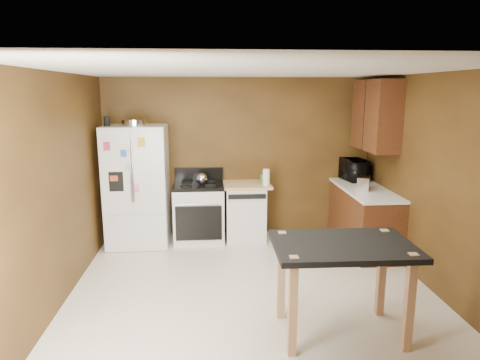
{
  "coord_description": "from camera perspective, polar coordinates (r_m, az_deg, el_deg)",
  "views": [
    {
      "loc": [
        -0.49,
        -4.47,
        2.3
      ],
      "look_at": [
        -0.09,
        0.85,
        1.18
      ],
      "focal_mm": 32.0,
      "sensor_mm": 36.0,
      "label": 1
    }
  ],
  "objects": [
    {
      "name": "floor",
      "position": [
        5.05,
        1.75,
        -15.22
      ],
      "size": [
        4.5,
        4.5,
        0.0
      ],
      "primitive_type": "plane",
      "color": "white",
      "rests_on": "ground"
    },
    {
      "name": "ceiling",
      "position": [
        4.5,
        1.95,
        14.42
      ],
      "size": [
        4.5,
        4.5,
        0.0
      ],
      "primitive_type": "plane",
      "rotation": [
        3.14,
        0.0,
        0.0
      ],
      "color": "white",
      "rests_on": "ground"
    },
    {
      "name": "wall_back",
      "position": [
        6.82,
        -0.17,
        3.01
      ],
      "size": [
        4.2,
        0.0,
        4.2
      ],
      "primitive_type": "plane",
      "rotation": [
        1.57,
        0.0,
        0.0
      ],
      "color": "#573B16",
      "rests_on": "ground"
    },
    {
      "name": "wall_front",
      "position": [
        2.5,
        7.49,
        -13.01
      ],
      "size": [
        4.2,
        0.0,
        4.2
      ],
      "primitive_type": "plane",
      "rotation": [
        -1.57,
        0.0,
        0.0
      ],
      "color": "#573B16",
      "rests_on": "ground"
    },
    {
      "name": "wall_left",
      "position": [
        4.87,
        -23.57,
        -1.59
      ],
      "size": [
        0.0,
        4.5,
        4.5
      ],
      "primitive_type": "plane",
      "rotation": [
        1.57,
        0.0,
        1.57
      ],
      "color": "#573B16",
      "rests_on": "ground"
    },
    {
      "name": "wall_right",
      "position": [
        5.27,
        25.19,
        -0.76
      ],
      "size": [
        0.0,
        4.5,
        4.5
      ],
      "primitive_type": "plane",
      "rotation": [
        1.57,
        0.0,
        -1.57
      ],
      "color": "#573B16",
      "rests_on": "ground"
    },
    {
      "name": "roasting_pan",
      "position": [
        6.41,
        -13.87,
        7.46
      ],
      "size": [
        0.36,
        0.36,
        0.09
      ],
      "primitive_type": "cylinder",
      "color": "silver",
      "rests_on": "refrigerator"
    },
    {
      "name": "pen_cup",
      "position": [
        6.44,
        -17.34,
        7.48
      ],
      "size": [
        0.09,
        0.09,
        0.13
      ],
      "primitive_type": "cylinder",
      "color": "black",
      "rests_on": "refrigerator"
    },
    {
      "name": "kettle",
      "position": [
        6.49,
        -5.12,
        0.16
      ],
      "size": [
        0.18,
        0.18,
        0.18
      ],
      "primitive_type": "sphere",
      "color": "silver",
      "rests_on": "gas_range"
    },
    {
      "name": "paper_towel",
      "position": [
        6.46,
        3.52,
        0.37
      ],
      "size": [
        0.11,
        0.11,
        0.25
      ],
      "primitive_type": "cylinder",
      "rotation": [
        0.0,
        0.0,
        -0.06
      ],
      "color": "white",
      "rests_on": "dishwasher"
    },
    {
      "name": "green_canister",
      "position": [
        6.7,
        3.21,
        0.22
      ],
      "size": [
        0.14,
        0.14,
        0.12
      ],
      "primitive_type": "cylinder",
      "rotation": [
        0.0,
        0.0,
        0.42
      ],
      "color": "#399656",
      "rests_on": "dishwasher"
    },
    {
      "name": "toaster",
      "position": [
        6.37,
        16.15,
        -0.42
      ],
      "size": [
        0.26,
        0.31,
        0.19
      ],
      "primitive_type": "cube",
      "rotation": [
        0.0,
        0.0,
        -0.43
      ],
      "color": "silver",
      "rests_on": "right_cabinets"
    },
    {
      "name": "microwave",
      "position": [
        7.05,
        14.85,
        1.29
      ],
      "size": [
        0.46,
        0.61,
        0.31
      ],
      "primitive_type": "imported",
      "rotation": [
        0.0,
        0.0,
        1.73
      ],
      "color": "black",
      "rests_on": "right_cabinets"
    },
    {
      "name": "refrigerator",
      "position": [
        6.57,
        -13.52,
        -0.76
      ],
      "size": [
        0.9,
        0.8,
        1.8
      ],
      "color": "white",
      "rests_on": "ground"
    },
    {
      "name": "gas_range",
      "position": [
        6.66,
        -5.48,
        -4.22
      ],
      "size": [
        0.76,
        0.68,
        1.1
      ],
      "color": "white",
      "rests_on": "ground"
    },
    {
      "name": "dishwasher",
      "position": [
        6.7,
        0.7,
        -4.13
      ],
      "size": [
        0.78,
        0.63,
        0.89
      ],
      "color": "white",
      "rests_on": "ground"
    },
    {
      "name": "right_cabinets",
      "position": [
        6.54,
        16.62,
        -0.93
      ],
      "size": [
        0.63,
        1.58,
        2.45
      ],
      "color": "#5A2A18",
      "rests_on": "ground"
    },
    {
      "name": "island",
      "position": [
        4.16,
        13.51,
        -9.95
      ],
      "size": [
        1.3,
        0.88,
        0.92
      ],
      "color": "black",
      "rests_on": "ground"
    }
  ]
}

